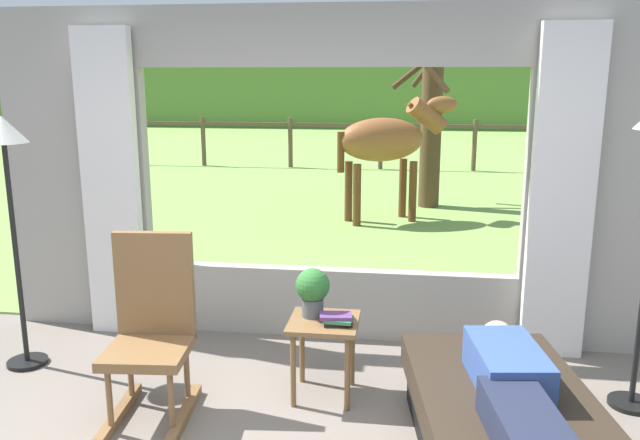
# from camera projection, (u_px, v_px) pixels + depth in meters

# --- Properties ---
(back_wall_with_window) EXTENTS (5.20, 0.12, 2.55)m
(back_wall_with_window) POSITION_uv_depth(u_px,v_px,m) (328.00, 181.00, 4.90)
(back_wall_with_window) COLOR #9E998E
(back_wall_with_window) RESTS_ON ground_plane
(curtain_panel_left) EXTENTS (0.44, 0.10, 2.40)m
(curtain_panel_left) POSITION_uv_depth(u_px,v_px,m) (111.00, 186.00, 5.00)
(curtain_panel_left) COLOR silver
(curtain_panel_left) RESTS_ON ground_plane
(curtain_panel_right) EXTENTS (0.44, 0.10, 2.40)m
(curtain_panel_right) POSITION_uv_depth(u_px,v_px,m) (562.00, 197.00, 4.55)
(curtain_panel_right) COLOR silver
(curtain_panel_right) RESTS_ON ground_plane
(outdoor_pasture_lawn) EXTENTS (36.00, 21.68, 0.02)m
(outdoor_pasture_lawn) POSITION_uv_depth(u_px,v_px,m) (383.00, 160.00, 15.71)
(outdoor_pasture_lawn) COLOR #759E47
(outdoor_pasture_lawn) RESTS_ON ground_plane
(distant_hill_ridge) EXTENTS (36.00, 2.00, 2.40)m
(distant_hill_ridge) POSITION_uv_depth(u_px,v_px,m) (394.00, 97.00, 24.95)
(distant_hill_ridge) COLOR #578038
(distant_hill_ridge) RESTS_ON ground_plane
(recliner_sofa) EXTENTS (1.12, 1.81, 0.42)m
(recliner_sofa) POSITION_uv_depth(u_px,v_px,m) (507.00, 434.00, 3.34)
(recliner_sofa) COLOR black
(recliner_sofa) RESTS_ON ground_plane
(reclining_person) EXTENTS (0.42, 1.44, 0.22)m
(reclining_person) POSITION_uv_depth(u_px,v_px,m) (512.00, 385.00, 3.23)
(reclining_person) COLOR #334C8C
(reclining_person) RESTS_ON recliner_sofa
(rocking_chair) EXTENTS (0.52, 0.72, 1.12)m
(rocking_chair) POSITION_uv_depth(u_px,v_px,m) (152.00, 328.00, 3.89)
(rocking_chair) COLOR brown
(rocking_chair) RESTS_ON ground_plane
(side_table) EXTENTS (0.44, 0.44, 0.52)m
(side_table) POSITION_uv_depth(u_px,v_px,m) (324.00, 334.00, 4.11)
(side_table) COLOR brown
(side_table) RESTS_ON ground_plane
(potted_plant) EXTENTS (0.22, 0.22, 0.32)m
(potted_plant) POSITION_uv_depth(u_px,v_px,m) (313.00, 289.00, 4.11)
(potted_plant) COLOR #4C5156
(potted_plant) RESTS_ON side_table
(book_stack) EXTENTS (0.22, 0.15, 0.07)m
(book_stack) POSITION_uv_depth(u_px,v_px,m) (337.00, 319.00, 4.01)
(book_stack) COLOR black
(book_stack) RESTS_ON side_table
(floor_lamp_left) EXTENTS (0.32, 0.32, 1.78)m
(floor_lamp_left) POSITION_uv_depth(u_px,v_px,m) (6.00, 167.00, 4.33)
(floor_lamp_left) COLOR black
(floor_lamp_left) RESTS_ON ground_plane
(horse) EXTENTS (1.76, 1.13, 1.73)m
(horse) POSITION_uv_depth(u_px,v_px,m) (387.00, 141.00, 8.87)
(horse) COLOR brown
(horse) RESTS_ON outdoor_pasture_lawn
(pasture_tree) EXTENTS (1.32, 1.36, 3.13)m
(pasture_tree) POSITION_uv_depth(u_px,v_px,m) (431.00, 112.00, 9.82)
(pasture_tree) COLOR #4C3823
(pasture_tree) RESTS_ON outdoor_pasture_lawn
(pasture_fence_line) EXTENTS (16.10, 0.10, 1.10)m
(pasture_fence_line) POSITION_uv_depth(u_px,v_px,m) (381.00, 136.00, 13.95)
(pasture_fence_line) COLOR brown
(pasture_fence_line) RESTS_ON outdoor_pasture_lawn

